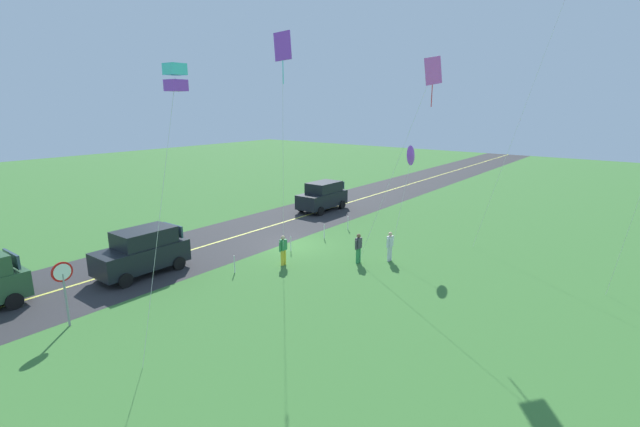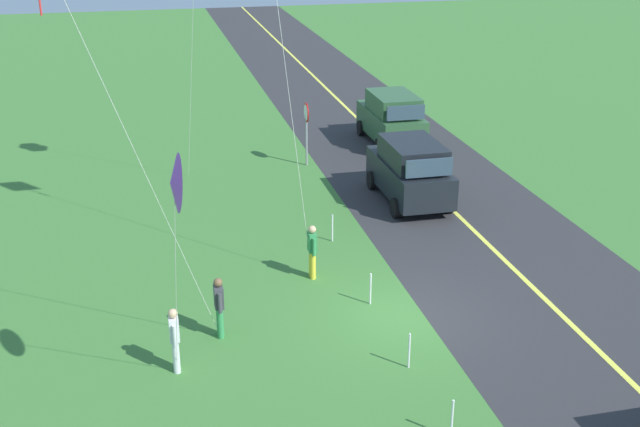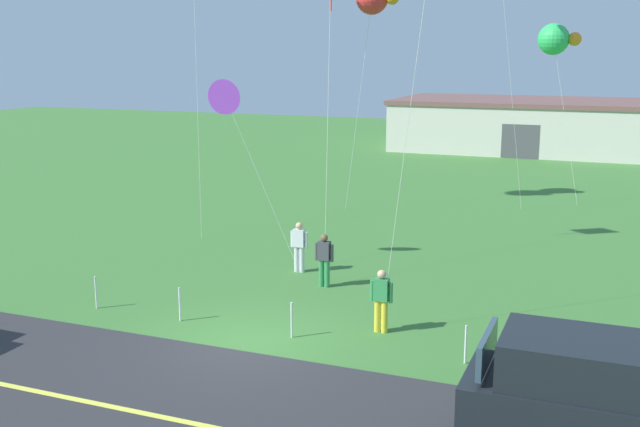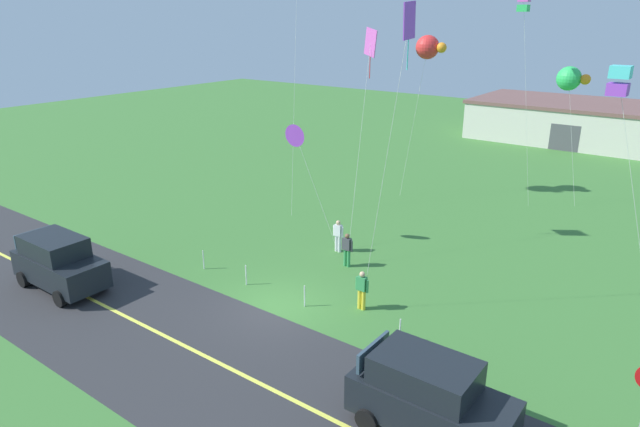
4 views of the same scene
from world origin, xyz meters
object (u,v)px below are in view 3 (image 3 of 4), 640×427
at_px(kite_pink_drift, 555,39).
at_px(warehouse_distant, 530,125).
at_px(car_suv_foreground, 594,403).
at_px(person_child_watcher, 324,258).
at_px(person_adult_near, 381,299).
at_px(person_adult_companion, 299,245).
at_px(kite_blue_mid, 225,97).

distance_m(kite_pink_drift, warehouse_distant, 19.96).
bearing_deg(kite_pink_drift, warehouse_distant, 98.95).
relative_size(car_suv_foreground, person_child_watcher, 2.75).
bearing_deg(warehouse_distant, car_suv_foreground, -81.92).
height_order(person_adult_near, person_adult_companion, same).
relative_size(person_child_watcher, kite_pink_drift, 0.20).
xyz_separation_m(person_adult_near, kite_pink_drift, (2.06, 19.05, 6.47)).
bearing_deg(kite_pink_drift, kite_blue_mid, -119.14).
height_order(person_adult_near, kite_blue_mid, kite_blue_mid).
bearing_deg(warehouse_distant, person_adult_near, -88.60).
relative_size(person_adult_near, kite_pink_drift, 0.20).
xyz_separation_m(person_adult_companion, warehouse_distant, (3.04, 33.90, 0.89)).
relative_size(car_suv_foreground, kite_pink_drift, 0.55).
bearing_deg(person_adult_near, car_suv_foreground, 113.07).
xyz_separation_m(car_suv_foreground, person_child_watcher, (-7.80, 7.61, -0.29)).
relative_size(person_adult_companion, person_child_watcher, 1.00).
distance_m(person_adult_near, kite_blue_mid, 8.77).
xyz_separation_m(car_suv_foreground, person_adult_near, (-5.13, 4.68, -0.29)).
xyz_separation_m(person_adult_companion, person_child_watcher, (1.30, -1.15, 0.00)).
relative_size(kite_blue_mid, kite_pink_drift, 0.75).
relative_size(car_suv_foreground, kite_blue_mid, 0.73).
xyz_separation_m(car_suv_foreground, kite_pink_drift, (-3.08, 23.73, 6.18)).
bearing_deg(car_suv_foreground, kite_pink_drift, 97.39).
xyz_separation_m(car_suv_foreground, warehouse_distant, (-6.06, 42.67, 0.60)).
height_order(person_adult_companion, kite_pink_drift, kite_pink_drift).
distance_m(car_suv_foreground, person_adult_companion, 12.63).
distance_m(car_suv_foreground, kite_pink_drift, 24.72).
bearing_deg(car_suv_foreground, person_child_watcher, 135.70).
height_order(person_child_watcher, kite_blue_mid, kite_blue_mid).
bearing_deg(car_suv_foreground, kite_blue_mid, 143.20).
xyz_separation_m(person_adult_near, warehouse_distant, (-0.93, 37.99, 0.89)).
relative_size(car_suv_foreground, warehouse_distant, 0.24).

